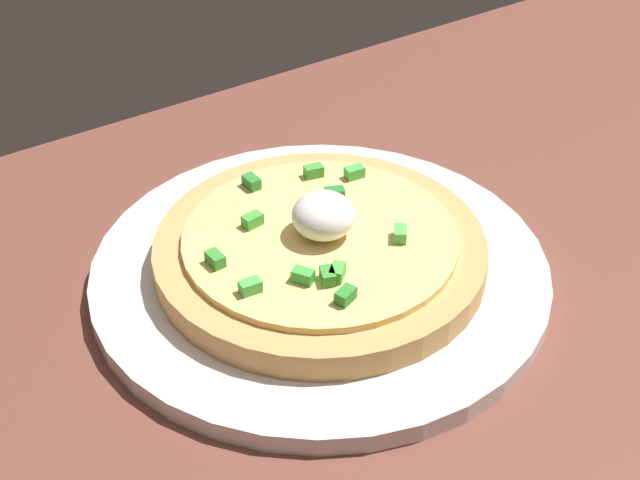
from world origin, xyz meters
The scene contains 3 objects.
dining_table centered at (0.00, 0.00, 1.47)cm, with size 128.39×67.47×2.94cm, color brown.
plate centered at (-5.05, -7.29, 3.61)cm, with size 29.75×29.75×1.33cm, color silver.
pizza centered at (-5.06, -7.30, 5.52)cm, with size 21.38×21.38×5.18cm.
Camera 1 is at (21.99, 34.05, 43.55)cm, focal length 54.64 mm.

